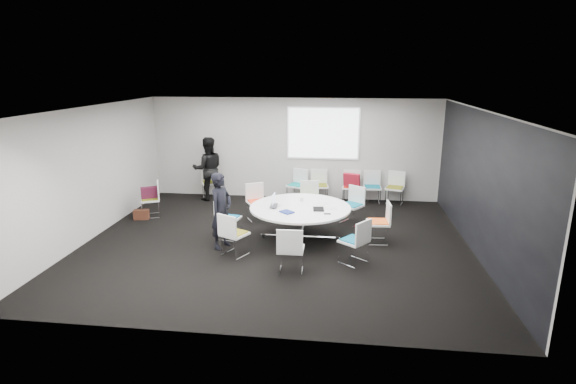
# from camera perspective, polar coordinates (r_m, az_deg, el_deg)

# --- Properties ---
(room_shell) EXTENTS (8.08, 7.08, 2.88)m
(room_shell) POSITION_cam_1_polar(r_m,az_deg,el_deg) (9.15, -0.96, 1.78)
(room_shell) COLOR black
(room_shell) RESTS_ON ground
(conference_table) EXTENTS (2.14, 2.14, 0.73)m
(conference_table) POSITION_cam_1_polar(r_m,az_deg,el_deg) (9.57, 1.56, -3.02)
(conference_table) COLOR silver
(conference_table) RESTS_ON ground
(projection_screen) EXTENTS (1.90, 0.03, 1.35)m
(projection_screen) POSITION_cam_1_polar(r_m,az_deg,el_deg) (12.40, 4.49, 7.43)
(projection_screen) COLOR white
(projection_screen) RESTS_ON room_shell
(chair_ring_a) EXTENTS (0.48, 0.49, 0.88)m
(chair_ring_a) POSITION_cam_1_polar(r_m,az_deg,el_deg) (9.65, 11.39, -4.77)
(chair_ring_a) COLOR silver
(chair_ring_a) RESTS_ON ground
(chair_ring_b) EXTENTS (0.63, 0.63, 0.88)m
(chair_ring_b) POSITION_cam_1_polar(r_m,az_deg,el_deg) (10.73, 8.09, -2.56)
(chair_ring_b) COLOR silver
(chair_ring_b) RESTS_ON ground
(chair_ring_c) EXTENTS (0.48, 0.47, 0.88)m
(chair_ring_c) POSITION_cam_1_polar(r_m,az_deg,el_deg) (11.10, 2.70, -1.81)
(chair_ring_c) COLOR silver
(chair_ring_c) RESTS_ON ground
(chair_ring_d) EXTENTS (0.62, 0.62, 0.88)m
(chair_ring_d) POSITION_cam_1_polar(r_m,az_deg,el_deg) (10.90, -3.91, -2.15)
(chair_ring_d) COLOR silver
(chair_ring_d) RESTS_ON ground
(chair_ring_e) EXTENTS (0.52, 0.53, 0.88)m
(chair_ring_e) POSITION_cam_1_polar(r_m,az_deg,el_deg) (9.79, -7.61, -4.31)
(chair_ring_e) COLOR silver
(chair_ring_e) RESTS_ON ground
(chair_ring_f) EXTENTS (0.61, 0.61, 0.88)m
(chair_ring_f) POSITION_cam_1_polar(r_m,az_deg,el_deg) (8.89, -6.85, -6.34)
(chair_ring_f) COLOR silver
(chair_ring_f) RESTS_ON ground
(chair_ring_g) EXTENTS (0.47, 0.45, 0.88)m
(chair_ring_g) POSITION_cam_1_polar(r_m,az_deg,el_deg) (8.12, 0.34, -8.39)
(chair_ring_g) COLOR silver
(chair_ring_g) RESTS_ON ground
(chair_ring_h) EXTENTS (0.64, 0.64, 0.88)m
(chair_ring_h) POSITION_cam_1_polar(r_m,az_deg,el_deg) (8.58, 8.39, -7.23)
(chair_ring_h) COLOR silver
(chair_ring_h) RESTS_ON ground
(chair_back_a) EXTENTS (0.60, 0.60, 0.88)m
(chair_back_a) POSITION_cam_1_polar(r_m,az_deg,el_deg) (12.44, 1.16, 0.09)
(chair_back_a) COLOR silver
(chair_back_a) RESTS_ON ground
(chair_back_b) EXTENTS (0.52, 0.51, 0.88)m
(chair_back_b) POSITION_cam_1_polar(r_m,az_deg,el_deg) (12.42, 4.00, 0.03)
(chair_back_b) COLOR silver
(chair_back_b) RESTS_ON ground
(chair_back_c) EXTENTS (0.50, 0.49, 0.88)m
(chair_back_c) POSITION_cam_1_polar(r_m,az_deg,el_deg) (12.39, 8.01, -0.13)
(chair_back_c) COLOR silver
(chair_back_c) RESTS_ON ground
(chair_back_d) EXTENTS (0.47, 0.46, 0.88)m
(chair_back_d) POSITION_cam_1_polar(r_m,az_deg,el_deg) (12.45, 10.62, -0.17)
(chair_back_d) COLOR silver
(chair_back_d) RESTS_ON ground
(chair_back_e) EXTENTS (0.57, 0.56, 0.88)m
(chair_back_e) POSITION_cam_1_polar(r_m,az_deg,el_deg) (12.50, 13.37, -0.26)
(chair_back_e) COLOR silver
(chair_back_e) RESTS_ON ground
(chair_spare_left) EXTENTS (0.59, 0.60, 0.88)m
(chair_spare_left) POSITION_cam_1_polar(r_m,az_deg,el_deg) (11.62, -16.97, -1.69)
(chair_spare_left) COLOR silver
(chair_spare_left) RESTS_ON ground
(chair_person_back) EXTENTS (0.60, 0.59, 0.88)m
(chair_person_back) POSITION_cam_1_polar(r_m,az_deg,el_deg) (12.94, -9.80, 0.47)
(chair_person_back) COLOR silver
(chair_person_back) RESTS_ON ground
(person_main) EXTENTS (0.56, 0.67, 1.57)m
(person_main) POSITION_cam_1_polar(r_m,az_deg,el_deg) (9.16, -8.47, -2.37)
(person_main) COLOR black
(person_main) RESTS_ON ground
(person_back) EXTENTS (1.04, 0.94, 1.76)m
(person_back) POSITION_cam_1_polar(r_m,az_deg,el_deg) (12.65, -10.11, 2.93)
(person_back) COLOR black
(person_back) RESTS_ON ground
(laptop) EXTENTS (0.24, 0.37, 0.03)m
(laptop) POSITION_cam_1_polar(r_m,az_deg,el_deg) (9.50, -1.50, -1.81)
(laptop) COLOR #333338
(laptop) RESTS_ON conference_table
(laptop_lid) EXTENTS (0.03, 0.30, 0.22)m
(laptop_lid) POSITION_cam_1_polar(r_m,az_deg,el_deg) (9.60, -1.85, -0.90)
(laptop_lid) COLOR silver
(laptop_lid) RESTS_ON conference_table
(notebook_black) EXTENTS (0.25, 0.32, 0.02)m
(notebook_black) POSITION_cam_1_polar(r_m,az_deg,el_deg) (9.34, 3.90, -2.17)
(notebook_black) COLOR black
(notebook_black) RESTS_ON conference_table
(tablet_folio) EXTENTS (0.33, 0.32, 0.03)m
(tablet_folio) POSITION_cam_1_polar(r_m,az_deg,el_deg) (9.12, -0.14, -2.55)
(tablet_folio) COLOR navy
(tablet_folio) RESTS_ON conference_table
(papers_right) EXTENTS (0.35, 0.37, 0.00)m
(papers_right) POSITION_cam_1_polar(r_m,az_deg,el_deg) (9.77, 4.37, -1.45)
(papers_right) COLOR silver
(papers_right) RESTS_ON conference_table
(papers_front) EXTENTS (0.31, 0.23, 0.00)m
(papers_front) POSITION_cam_1_polar(r_m,az_deg,el_deg) (9.46, 5.36, -2.03)
(papers_front) COLOR silver
(papers_front) RESTS_ON conference_table
(cup) EXTENTS (0.08, 0.08, 0.09)m
(cup) POSITION_cam_1_polar(r_m,az_deg,el_deg) (9.90, 1.72, -0.91)
(cup) COLOR white
(cup) RESTS_ON conference_table
(phone) EXTENTS (0.15, 0.08, 0.01)m
(phone) POSITION_cam_1_polar(r_m,az_deg,el_deg) (9.07, 5.02, -2.78)
(phone) COLOR black
(phone) RESTS_ON conference_table
(maroon_bag) EXTENTS (0.42, 0.32, 0.28)m
(maroon_bag) POSITION_cam_1_polar(r_m,az_deg,el_deg) (11.53, -17.18, -0.06)
(maroon_bag) COLOR #4D1429
(maroon_bag) RESTS_ON chair_spare_left
(brown_bag) EXTENTS (0.39, 0.23, 0.24)m
(brown_bag) POSITION_cam_1_polar(r_m,az_deg,el_deg) (11.53, -18.11, -2.73)
(brown_bag) COLOR #482417
(brown_bag) RESTS_ON ground
(red_jacket) EXTENTS (0.47, 0.30, 0.36)m
(red_jacket) POSITION_cam_1_polar(r_m,az_deg,el_deg) (12.06, 8.09, 1.53)
(red_jacket) COLOR maroon
(red_jacket) RESTS_ON chair_back_c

